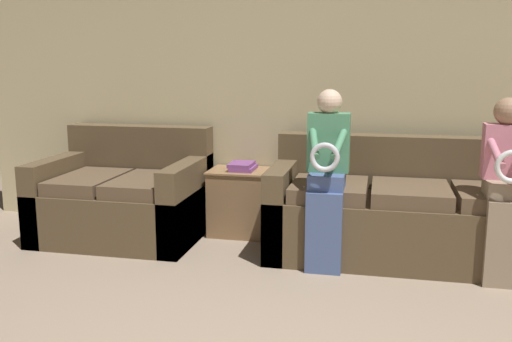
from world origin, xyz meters
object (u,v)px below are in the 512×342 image
at_px(child_left_seated, 327,171).
at_px(child_right_seated, 505,180).
at_px(book_stack, 243,166).
at_px(side_shelf, 243,201).
at_px(couch_side, 125,199).
at_px(couch_main, 408,214).

bearing_deg(child_left_seated, child_right_seated, -0.14).
distance_m(child_left_seated, book_stack, 1.02).
height_order(side_shelf, book_stack, book_stack).
xyz_separation_m(couch_side, book_stack, (0.97, 0.27, 0.27)).
height_order(child_left_seated, child_right_seated, child_left_seated).
distance_m(couch_main, couch_side, 2.34).
distance_m(child_right_seated, side_shelf, 2.11).
bearing_deg(side_shelf, couch_side, -164.46).
bearing_deg(child_left_seated, couch_main, 30.83).
relative_size(couch_side, child_left_seated, 1.02).
xyz_separation_m(couch_main, couch_side, (-2.34, 0.03, -0.01)).
height_order(couch_side, side_shelf, couch_side).
xyz_separation_m(child_right_seated, side_shelf, (-1.96, 0.65, -0.41)).
xyz_separation_m(couch_side, side_shelf, (0.97, 0.27, -0.03)).
bearing_deg(child_left_seated, book_stack, 140.00).
bearing_deg(couch_side, child_left_seated, -12.33).
height_order(child_right_seated, book_stack, child_right_seated).
height_order(couch_main, couch_side, couch_side).
height_order(child_right_seated, side_shelf, child_right_seated).
distance_m(child_right_seated, book_stack, 2.07).
height_order(couch_side, child_right_seated, child_right_seated).
bearing_deg(child_right_seated, couch_main, 148.96).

